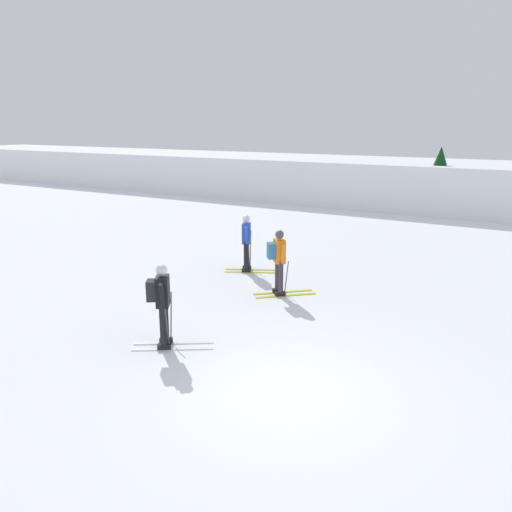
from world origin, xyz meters
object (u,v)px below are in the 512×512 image
at_px(skier_orange, 278,259).
at_px(conifer_far_left, 439,172).
at_px(skier_blue, 247,242).
at_px(skier_black, 162,302).

height_order(skier_orange, conifer_far_left, conifer_far_left).
relative_size(skier_orange, skier_blue, 1.00).
bearing_deg(conifer_far_left, skier_blue, -102.40).
height_order(skier_orange, skier_black, same).
xyz_separation_m(skier_black, conifer_far_left, (1.59, 18.57, 1.05)).
xyz_separation_m(skier_blue, skier_black, (1.31, -5.38, 0.04)).
relative_size(skier_black, conifer_far_left, 0.53).
xyz_separation_m(skier_orange, conifer_far_left, (1.09, 14.63, 1.05)).
bearing_deg(skier_orange, skier_black, -97.27).
bearing_deg(skier_orange, conifer_far_left, 85.75).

